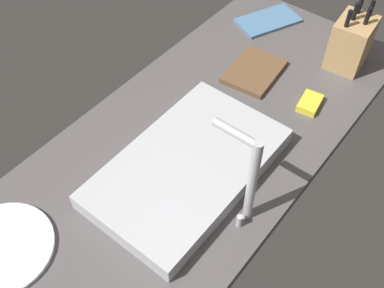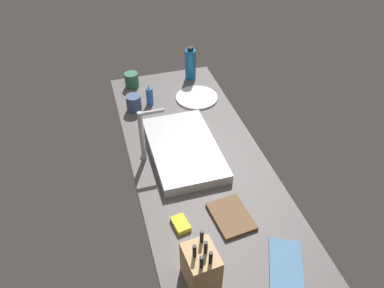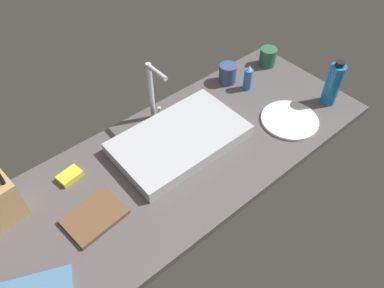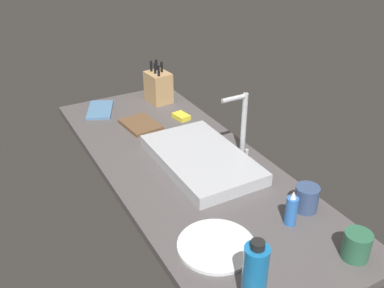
{
  "view_description": "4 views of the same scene",
  "coord_description": "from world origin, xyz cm",
  "views": [
    {
      "loc": [
        62.23,
        53.98,
        106.77
      ],
      "look_at": [
        -1.9,
        3.01,
        9.12
      ],
      "focal_mm": 43.04,
      "sensor_mm": 36.0,
      "label": 1
    },
    {
      "loc": [
        -136.58,
        42.16,
        134.41
      ],
      "look_at": [
        -0.46,
        2.43,
        12.01
      ],
      "focal_mm": 35.15,
      "sensor_mm": 36.0,
      "label": 2
    },
    {
      "loc": [
        -61.73,
        -79.14,
        118.24
      ],
      "look_at": [
        2.09,
        -3.82,
        12.02
      ],
      "focal_mm": 34.45,
      "sensor_mm": 36.0,
      "label": 3
    },
    {
      "loc": [
        139.32,
        -73.64,
        101.94
      ],
      "look_at": [
        0.86,
        2.67,
        13.11
      ],
      "focal_mm": 40.21,
      "sensor_mm": 36.0,
      "label": 4
    }
  ],
  "objects": [
    {
      "name": "cutting_board",
      "position": [
        -42.84,
        -2.89,
        4.4
      ],
      "size": [
        21.99,
        17.28,
        1.8
      ],
      "primitive_type": "cube",
      "rotation": [
        0.0,
        0.0,
        0.1
      ],
      "color": "brown",
      "rests_on": "countertop_slab"
    },
    {
      "name": "dish_towel",
      "position": [
        -70.59,
        -14.92,
        4.1
      ],
      "size": [
        26.02,
        20.81,
        1.2
      ],
      "primitive_type": "cube",
      "rotation": [
        0.0,
        0.0,
        -0.42
      ],
      "color": "teal",
      "rests_on": "countertop_slab"
    },
    {
      "name": "knife_block",
      "position": [
        -66.78,
        18.45,
        12.24
      ],
      "size": [
        14.72,
        12.54,
        22.74
      ],
      "rotation": [
        0.0,
        0.0,
        0.09
      ],
      "color": "tan",
      "rests_on": "countertop_slab"
    },
    {
      "name": "dish_sponge",
      "position": [
        -40.89,
        19.23,
        4.7
      ],
      "size": [
        9.84,
        7.35,
        2.4
      ],
      "primitive_type": "cube",
      "rotation": [
        0.0,
        0.0,
        0.16
      ],
      "color": "yellow",
      "rests_on": "countertop_slab"
    },
    {
      "name": "sink_basin",
      "position": [
        3.44,
        5.76,
        6.17
      ],
      "size": [
        55.19,
        33.12,
        5.34
      ],
      "primitive_type": "cube",
      "color": "#B7BABF",
      "rests_on": "countertop_slab"
    },
    {
      "name": "countertop_slab",
      "position": [
        0.0,
        0.0,
        1.75
      ],
      "size": [
        172.2,
        67.08,
        3.5
      ],
      "primitive_type": "cube",
      "color": "#514C4C",
      "rests_on": "ground"
    },
    {
      "name": "dinner_plate",
      "position": [
        50.04,
        -15.38,
        4.1
      ],
      "size": [
        25.86,
        25.86,
        1.2
      ],
      "primitive_type": "cylinder",
      "color": "white",
      "rests_on": "countertop_slab"
    },
    {
      "name": "faucet",
      "position": [
        4.75,
        25.02,
        20.33
      ],
      "size": [
        5.5,
        12.78,
        29.2
      ],
      "color": "#B7BABF",
      "rests_on": "countertop_slab"
    }
  ]
}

